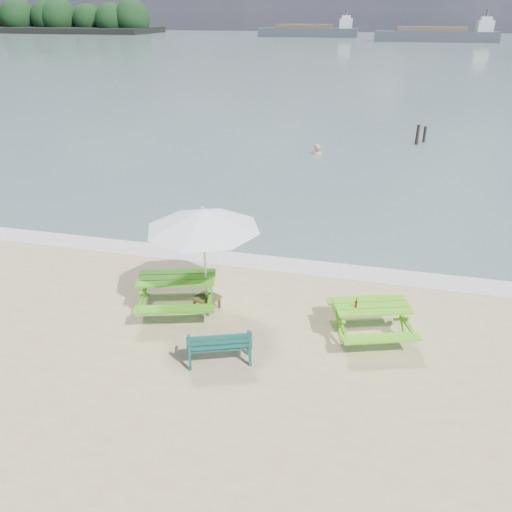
% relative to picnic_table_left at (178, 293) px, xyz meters
% --- Properties ---
extents(sea, '(300.00, 300.00, 0.00)m').
position_rel_picnic_table_left_xyz_m(sea, '(1.79, 83.19, -0.40)').
color(sea, slate).
rests_on(sea, ground).
extents(foam_strip, '(22.00, 0.90, 0.01)m').
position_rel_picnic_table_left_xyz_m(foam_strip, '(1.79, 2.79, -0.40)').
color(foam_strip, silver).
rests_on(foam_strip, ground).
extents(island_headland, '(90.00, 22.00, 7.60)m').
position_rel_picnic_table_left_xyz_m(island_headland, '(-108.21, 138.19, 2.86)').
color(island_headland, black).
rests_on(island_headland, ground).
extents(picnic_table_left, '(2.25, 2.39, 0.85)m').
position_rel_picnic_table_left_xyz_m(picnic_table_left, '(0.00, 0.00, 0.00)').
color(picnic_table_left, '#419A17').
rests_on(picnic_table_left, ground).
extents(picnic_table_right, '(2.08, 2.19, 0.76)m').
position_rel_picnic_table_left_xyz_m(picnic_table_right, '(4.46, -0.04, -0.04)').
color(picnic_table_right, '#5DBA1C').
rests_on(picnic_table_right, ground).
extents(park_bench, '(1.34, 0.84, 0.78)m').
position_rel_picnic_table_left_xyz_m(park_bench, '(1.56, -1.71, -0.16)').
color(park_bench, '#0F423E').
rests_on(park_bench, ground).
extents(side_table, '(0.67, 0.67, 0.33)m').
position_rel_picnic_table_left_xyz_m(side_table, '(0.68, 0.12, -0.23)').
color(side_table, brown).
rests_on(side_table, ground).
extents(patio_umbrella, '(3.37, 3.37, 2.55)m').
position_rel_picnic_table_left_xyz_m(patio_umbrella, '(0.68, 0.12, 1.91)').
color(patio_umbrella, silver).
rests_on(patio_umbrella, ground).
extents(beer_bottle, '(0.06, 0.06, 0.23)m').
position_rel_picnic_table_left_xyz_m(beer_bottle, '(4.12, -0.21, 0.43)').
color(beer_bottle, '#905415').
rests_on(beer_bottle, picnic_table_right).
extents(swimmer, '(0.67, 0.44, 1.81)m').
position_rel_picnic_table_left_xyz_m(swimmer, '(1.40, 14.80, -0.79)').
color(swimmer, tan).
rests_on(swimmer, ground).
extents(mooring_pilings, '(0.56, 0.76, 1.23)m').
position_rel_picnic_table_left_xyz_m(mooring_pilings, '(6.40, 18.28, -0.03)').
color(mooring_pilings, black).
rests_on(mooring_pilings, ground).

